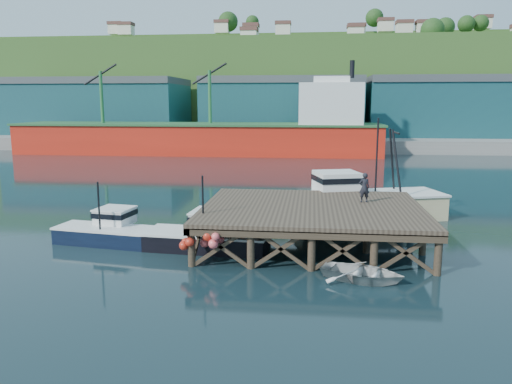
# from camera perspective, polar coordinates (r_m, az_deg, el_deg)

# --- Properties ---
(ground) EXTENTS (300.00, 300.00, 0.00)m
(ground) POSITION_cam_1_polar(r_m,az_deg,el_deg) (28.75, -4.73, -5.48)
(ground) COLOR black
(ground) RESTS_ON ground
(wharf) EXTENTS (12.00, 10.00, 2.62)m
(wharf) POSITION_cam_1_polar(r_m,az_deg,el_deg) (27.58, 6.42, -2.03)
(wharf) COLOR brown
(wharf) RESTS_ON ground
(far_quay) EXTENTS (160.00, 40.00, 2.00)m
(far_quay) POSITION_cam_1_polar(r_m,az_deg,el_deg) (97.54, 3.21, 6.20)
(far_quay) COLOR gray
(far_quay) RESTS_ON ground
(warehouse_left) EXTENTS (32.00, 16.00, 9.00)m
(warehouse_left) POSITION_cam_1_polar(r_m,az_deg,el_deg) (100.63, -17.52, 9.01)
(warehouse_left) COLOR #1A5654
(warehouse_left) RESTS_ON far_quay
(warehouse_mid) EXTENTS (28.00, 16.00, 9.00)m
(warehouse_mid) POSITION_cam_1_polar(r_m,az_deg,el_deg) (92.32, 3.06, 9.40)
(warehouse_mid) COLOR #1A5654
(warehouse_mid) RESTS_ON far_quay
(warehouse_right) EXTENTS (30.00, 16.00, 9.00)m
(warehouse_right) POSITION_cam_1_polar(r_m,az_deg,el_deg) (95.38, 21.58, 8.73)
(warehouse_right) COLOR #1A5654
(warehouse_right) RESTS_ON far_quay
(cargo_ship) EXTENTS (55.50, 10.00, 13.75)m
(cargo_ship) POSITION_cam_1_polar(r_m,az_deg,el_deg) (76.55, -4.10, 6.84)
(cargo_ship) COLOR red
(cargo_ship) RESTS_ON ground
(hillside) EXTENTS (220.00, 50.00, 22.00)m
(hillside) POSITION_cam_1_polar(r_m,az_deg,el_deg) (127.31, 4.03, 11.62)
(hillside) COLOR #2D511E
(hillside) RESTS_ON ground
(boat_navy) EXTENTS (5.93, 3.53, 3.56)m
(boat_navy) POSITION_cam_1_polar(r_m,az_deg,el_deg) (29.24, -16.50, -4.15)
(boat_navy) COLOR black
(boat_navy) RESTS_ON ground
(boat_black) EXTENTS (6.79, 5.68, 4.08)m
(boat_black) POSITION_cam_1_polar(r_m,az_deg,el_deg) (27.04, -5.42, -4.85)
(boat_black) COLOR black
(boat_black) RESTS_ON ground
(trawler) EXTENTS (10.70, 6.33, 6.76)m
(trawler) POSITION_cam_1_polar(r_m,az_deg,el_deg) (34.44, 12.32, -0.68)
(trawler) COLOR beige
(trawler) RESTS_ON ground
(dinghy) EXTENTS (4.32, 3.70, 0.75)m
(dinghy) POSITION_cam_1_polar(r_m,az_deg,el_deg) (22.70, 12.05, -8.98)
(dinghy) COLOR silver
(dinghy) RESTS_ON ground
(dockworker) EXTENTS (0.69, 0.52, 1.69)m
(dockworker) POSITION_cam_1_polar(r_m,az_deg,el_deg) (29.05, 12.27, 0.49)
(dockworker) COLOR black
(dockworker) RESTS_ON wharf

